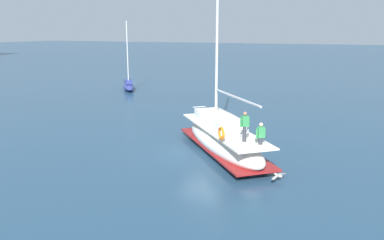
{
  "coord_description": "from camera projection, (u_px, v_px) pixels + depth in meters",
  "views": [
    {
      "loc": [
        -20.53,
        -8.56,
        7.06
      ],
      "look_at": [
        0.4,
        0.87,
        1.8
      ],
      "focal_mm": 36.59,
      "sensor_mm": 36.0,
      "label": 1
    }
  ],
  "objects": [
    {
      "name": "moored_cutter_left",
      "position": [
        128.0,
        85.0,
        47.37
      ],
      "size": [
        4.89,
        4.23,
        8.18
      ],
      "color": "navy",
      "rests_on": "ground"
    },
    {
      "name": "ground_plane",
      "position": [
        203.0,
        152.0,
        23.25
      ],
      "size": [
        400.0,
        400.0,
        0.0
      ],
      "primitive_type": "plane",
      "color": "navy"
    },
    {
      "name": "seagull",
      "position": [
        279.0,
        175.0,
        18.53
      ],
      "size": [
        1.06,
        0.53,
        0.17
      ],
      "color": "silver",
      "rests_on": "ground"
    },
    {
      "name": "main_sailboat",
      "position": [
        223.0,
        137.0,
        23.02
      ],
      "size": [
        8.75,
        8.19,
        14.01
      ],
      "color": "white",
      "rests_on": "ground"
    }
  ]
}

